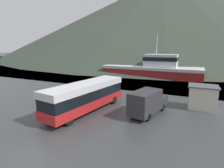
# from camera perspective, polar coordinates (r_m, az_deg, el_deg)

# --- Properties ---
(ground_plane) EXTENTS (400.00, 400.00, 0.00)m
(ground_plane) POSITION_cam_1_polar(r_m,az_deg,el_deg) (12.75, -23.84, -20.92)
(ground_plane) COLOR #383A3D
(water_surface) EXTENTS (240.00, 240.00, 0.00)m
(water_surface) POSITION_cam_1_polar(r_m,az_deg,el_deg) (145.71, 21.85, 8.47)
(water_surface) COLOR slate
(water_surface) RESTS_ON ground
(hill_backdrop) EXTENTS (226.05, 226.05, 57.10)m
(hill_backdrop) POSITION_cam_1_polar(r_m,az_deg,el_deg) (151.25, 15.66, 19.84)
(hill_backdrop) COLOR #333D33
(hill_backdrop) RESTS_ON ground
(tour_bus) EXTENTS (3.98, 10.63, 3.05)m
(tour_bus) POSITION_cam_1_polar(r_m,az_deg,el_deg) (18.72, -8.34, -3.59)
(tour_bus) COLOR red
(tour_bus) RESTS_ON ground
(delivery_van) EXTENTS (3.09, 5.78, 2.52)m
(delivery_van) POSITION_cam_1_polar(r_m,az_deg,el_deg) (17.99, 11.53, -5.71)
(delivery_van) COLOR #2D2D33
(delivery_van) RESTS_ON ground
(fishing_boat) EXTENTS (22.03, 6.20, 9.66)m
(fishing_boat) POSITION_cam_1_polar(r_m,az_deg,el_deg) (40.99, 13.13, 4.92)
(fishing_boat) COLOR maroon
(fishing_boat) RESTS_ON water_surface
(storage_bin) EXTENTS (1.11, 1.25, 1.49)m
(storage_bin) POSITION_cam_1_polar(r_m,az_deg,el_deg) (24.78, -10.53, -2.15)
(storage_bin) COLOR teal
(storage_bin) RESTS_ON ground
(dock_kiosk) EXTENTS (3.01, 2.57, 2.62)m
(dock_kiosk) POSITION_cam_1_polar(r_m,az_deg,el_deg) (21.70, 27.41, -3.80)
(dock_kiosk) COLOR beige
(dock_kiosk) RESTS_ON ground
(small_boat) EXTENTS (5.98, 5.96, 1.00)m
(small_boat) POSITION_cam_1_polar(r_m,az_deg,el_deg) (45.81, 29.69, 2.59)
(small_boat) COLOR #1E5138
(small_boat) RESTS_ON water_surface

